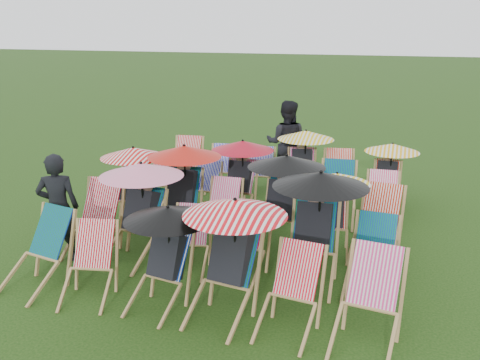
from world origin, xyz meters
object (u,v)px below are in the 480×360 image
(deckchair_0, at_px, (36,252))
(person_left, at_px, (58,208))
(deckchair_5, at_px, (368,303))
(deckchair_29, at_px, (388,174))
(person_rear, at_px, (286,143))

(deckchair_0, xyz_separation_m, person_left, (-0.21, 0.80, 0.29))
(deckchair_5, bearing_deg, deckchair_29, 98.16)
(person_rear, bearing_deg, deckchair_5, 106.27)
(person_rear, bearing_deg, deckchair_29, 153.79)
(deckchair_29, xyz_separation_m, person_left, (-4.28, -3.76, 0.17))
(deckchair_5, bearing_deg, person_rear, 118.90)
(person_rear, bearing_deg, person_left, 59.38)
(deckchair_0, relative_size, deckchair_29, 0.87)
(person_left, height_order, person_rear, person_rear)
(deckchair_29, distance_m, person_left, 5.70)
(deckchair_0, height_order, deckchair_29, deckchair_29)
(deckchair_5, bearing_deg, person_left, 176.55)
(deckchair_0, relative_size, person_rear, 0.57)
(deckchair_0, distance_m, deckchair_29, 6.11)
(person_left, bearing_deg, deckchair_5, 145.10)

